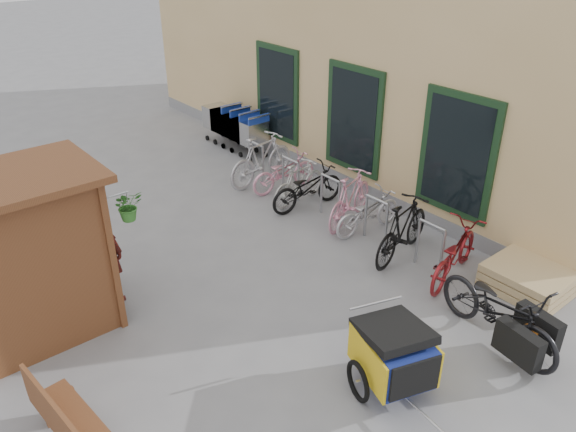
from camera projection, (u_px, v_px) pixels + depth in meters
ground at (327, 324)px, 8.18m from camera, size 80.00×80.00×0.00m
building at (403, 1)px, 13.24m from camera, size 6.07×13.00×7.00m
kiosk at (17, 238)px, 7.29m from camera, size 2.49×1.65×2.40m
bike_rack at (330, 193)px, 10.86m from camera, size 0.05×5.35×0.86m
pallet_stack at (528, 280)px, 8.81m from camera, size 1.00×1.20×0.40m
bench at (68, 423)px, 6.00m from camera, size 0.55×1.45×0.90m
shopping_carts at (235, 124)px, 14.08m from camera, size 0.63×2.13×1.14m
child_trailer at (394, 352)px, 6.83m from camera, size 1.12×1.73×1.00m
cargo_bike at (501, 312)px, 7.60m from camera, size 1.00×2.07×1.04m
person_kiosk at (104, 248)px, 8.33m from camera, size 0.62×0.76×1.81m
bike_0 at (454, 253)px, 9.02m from camera, size 1.86×1.04×0.92m
bike_1 at (402, 229)px, 9.58m from camera, size 1.84×0.87×1.07m
bike_2 at (368, 212)px, 10.42m from camera, size 1.55×0.63×0.79m
bike_3 at (350, 198)px, 10.68m from camera, size 1.77×1.00×1.03m
bike_4 at (307, 187)px, 11.27m from camera, size 1.73×0.74×0.89m
bike_5 at (299, 183)px, 11.48m from camera, size 1.51×0.60×0.88m
bike_6 at (284, 172)px, 12.03m from camera, size 1.62×0.67×0.83m
bike_7 at (261, 159)px, 12.30m from camera, size 1.91×0.77×1.11m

